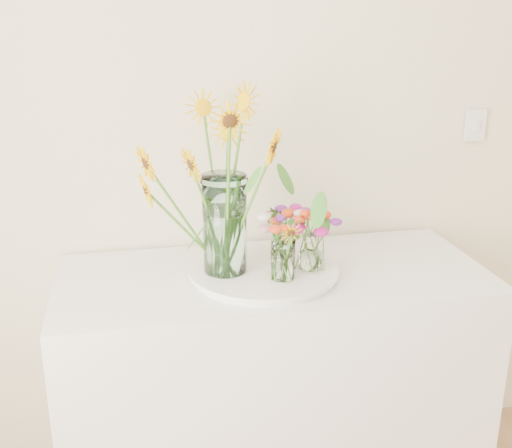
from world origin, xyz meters
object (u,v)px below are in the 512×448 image
counter (272,391)px  small_vase_c (283,242)px  mason_jar (225,225)px  tray (264,273)px  small_vase_a (283,260)px  small_vase_b (312,252)px

counter → small_vase_c: 0.54m
mason_jar → small_vase_c: 0.24m
small_vase_c → mason_jar: bearing=-160.8°
mason_jar → tray: bearing=-1.0°
mason_jar → small_vase_a: mason_jar is taller
small_vase_a → small_vase_b: (0.11, 0.05, -0.00)m
tray → small_vase_b: 0.17m
tray → small_vase_a: size_ratio=3.58×
tray → small_vase_c: size_ratio=3.85×
counter → small_vase_a: bearing=-88.9°
tray → small_vase_a: small_vase_a is taller
counter → small_vase_a: small_vase_a is taller
small_vase_a → small_vase_c: bearing=75.4°
mason_jar → small_vase_a: (0.16, -0.09, -0.10)m
tray → small_vase_a: (0.04, -0.09, 0.08)m
small_vase_c → small_vase_b: bearing=-59.9°
counter → mason_jar: mason_jar is taller
tray → small_vase_c: bearing=41.8°
counter → small_vase_c: size_ratio=11.80×
mason_jar → small_vase_c: mason_jar is taller
counter → mason_jar: 0.65m
counter → small_vase_a: (0.00, -0.12, 0.54)m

